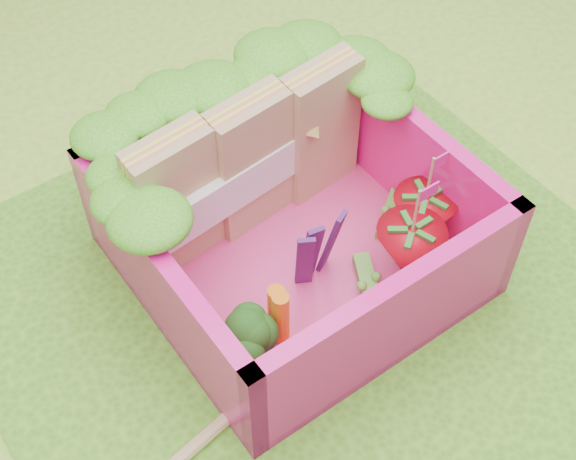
{
  "coord_description": "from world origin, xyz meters",
  "views": [
    {
      "loc": [
        -1.2,
        -1.51,
        2.83
      ],
      "look_at": [
        0.03,
        0.21,
        0.28
      ],
      "focal_mm": 50.0,
      "sensor_mm": 36.0,
      "label": 1
    }
  ],
  "objects_px": {
    "bento_box": "(294,223)",
    "broccoli": "(242,338)",
    "sandwich_stack": "(251,162)",
    "strawberry_right": "(422,219)",
    "strawberry_left": "(408,253)"
  },
  "relations": [
    {
      "from": "broccoli",
      "to": "strawberry_right",
      "type": "xyz_separation_m",
      "value": [
        0.96,
        0.06,
        -0.03
      ]
    },
    {
      "from": "sandwich_stack",
      "to": "broccoli",
      "type": "relative_size",
      "value": 3.87
    },
    {
      "from": "broccoli",
      "to": "strawberry_left",
      "type": "relative_size",
      "value": 0.58
    },
    {
      "from": "bento_box",
      "to": "strawberry_left",
      "type": "height_order",
      "value": "strawberry_left"
    },
    {
      "from": "strawberry_left",
      "to": "strawberry_right",
      "type": "distance_m",
      "value": 0.2
    },
    {
      "from": "sandwich_stack",
      "to": "broccoli",
      "type": "height_order",
      "value": "sandwich_stack"
    },
    {
      "from": "sandwich_stack",
      "to": "strawberry_left",
      "type": "height_order",
      "value": "sandwich_stack"
    },
    {
      "from": "broccoli",
      "to": "strawberry_right",
      "type": "distance_m",
      "value": 0.97
    },
    {
      "from": "bento_box",
      "to": "broccoli",
      "type": "height_order",
      "value": "bento_box"
    },
    {
      "from": "bento_box",
      "to": "sandwich_stack",
      "type": "height_order",
      "value": "sandwich_stack"
    },
    {
      "from": "broccoli",
      "to": "strawberry_left",
      "type": "xyz_separation_m",
      "value": [
        0.79,
        -0.05,
        -0.02
      ]
    },
    {
      "from": "sandwich_stack",
      "to": "strawberry_right",
      "type": "bearing_deg",
      "value": -48.57
    },
    {
      "from": "bento_box",
      "to": "strawberry_right",
      "type": "height_order",
      "value": "strawberry_right"
    },
    {
      "from": "sandwich_stack",
      "to": "strawberry_right",
      "type": "relative_size",
      "value": 2.31
    },
    {
      "from": "strawberry_left",
      "to": "strawberry_right",
      "type": "height_order",
      "value": "strawberry_left"
    }
  ]
}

